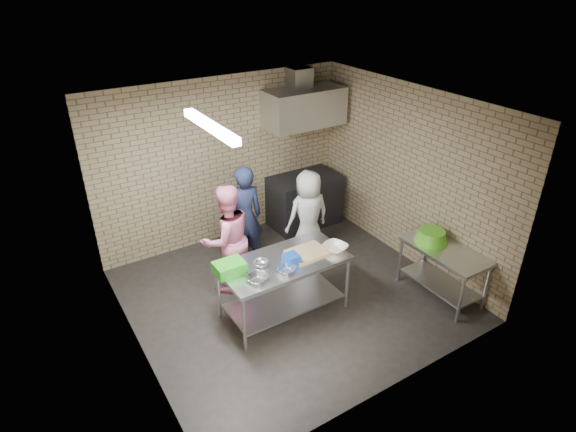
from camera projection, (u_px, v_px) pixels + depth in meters
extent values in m
plane|color=black|center=(290.00, 295.00, 6.79)|extent=(4.20, 4.20, 0.00)
plane|color=black|center=(290.00, 107.00, 5.51)|extent=(4.20, 4.20, 0.00)
cube|color=#9B8761|center=(223.00, 162.00, 7.64)|extent=(4.20, 0.06, 2.70)
cube|color=#9B8761|center=(399.00, 291.00, 4.66)|extent=(4.20, 0.06, 2.70)
cube|color=#9B8761|center=(126.00, 258.00, 5.17)|extent=(0.06, 4.00, 2.70)
cube|color=#9B8761|center=(408.00, 176.00, 7.13)|extent=(0.06, 4.00, 2.70)
cube|color=silver|center=(284.00, 287.00, 6.27)|extent=(1.64, 0.82, 0.82)
cube|color=silver|center=(441.00, 272.00, 6.63)|extent=(0.60, 1.20, 0.75)
cube|color=black|center=(304.00, 200.00, 8.44)|extent=(1.20, 0.70, 0.90)
cube|color=silver|center=(304.00, 107.00, 7.69)|extent=(1.30, 0.60, 0.60)
cube|color=#A5A8AD|center=(299.00, 77.00, 7.59)|extent=(0.35, 0.30, 0.30)
cube|color=#3F2B19|center=(313.00, 113.00, 8.06)|extent=(0.80, 0.20, 0.04)
cube|color=white|center=(210.00, 126.00, 5.07)|extent=(0.10, 1.25, 0.08)
cube|color=green|center=(230.00, 268.00, 5.81)|extent=(0.37, 0.27, 0.15)
cube|color=#1641A9|center=(291.00, 259.00, 6.00)|extent=(0.18, 0.18, 0.12)
cube|color=tan|center=(307.00, 252.00, 6.22)|extent=(0.50, 0.38, 0.03)
imported|color=silver|center=(257.00, 278.00, 5.68)|extent=(0.32, 0.32, 0.06)
imported|color=#B3B6BA|center=(261.00, 264.00, 5.96)|extent=(0.24, 0.24, 0.06)
imported|color=silver|center=(286.00, 269.00, 5.85)|extent=(0.29, 0.29, 0.06)
imported|color=#F1E1C1|center=(335.00, 248.00, 6.28)|extent=(0.39, 0.39, 0.08)
cylinder|color=#B22619|center=(300.00, 109.00, 7.89)|extent=(0.07, 0.07, 0.18)
cylinder|color=green|center=(320.00, 106.00, 8.09)|extent=(0.06, 0.06, 0.15)
imported|color=#151A36|center=(244.00, 218.00, 7.09)|extent=(0.64, 0.46, 1.64)
imported|color=pink|center=(227.00, 239.00, 6.59)|extent=(0.82, 0.66, 1.60)
imported|color=silver|center=(308.00, 215.00, 7.36)|extent=(0.74, 0.51, 1.45)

